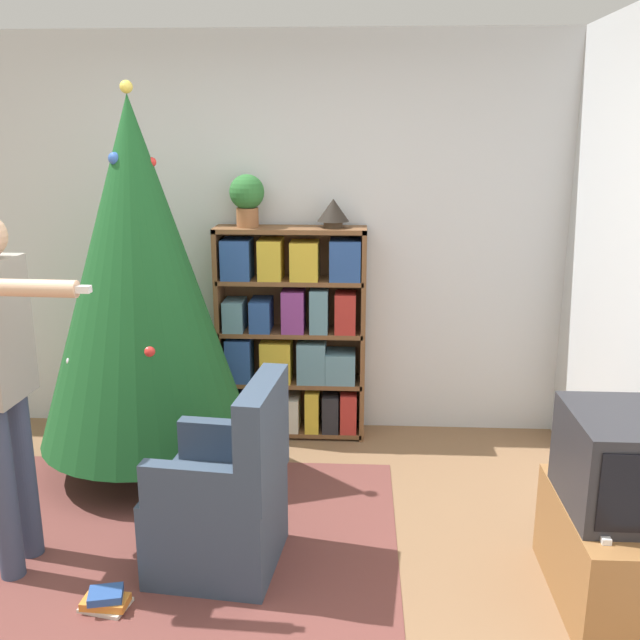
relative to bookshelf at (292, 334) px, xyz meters
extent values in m
plane|color=#846042|center=(-0.21, -1.83, -0.70)|extent=(14.00, 14.00, 0.00)
cube|color=silver|center=(-0.21, 0.21, 0.60)|extent=(8.00, 0.10, 2.60)
cube|color=brown|center=(-0.68, -1.55, -0.69)|extent=(2.64, 2.18, 0.01)
cube|color=brown|center=(-0.47, 0.01, 0.00)|extent=(0.03, 0.26, 1.40)
cube|color=brown|center=(0.46, 0.01, 0.00)|extent=(0.03, 0.26, 1.40)
cube|color=brown|center=(0.00, 0.01, 0.69)|extent=(0.97, 0.26, 0.03)
cube|color=brown|center=(0.00, 0.13, 0.00)|extent=(0.97, 0.01, 1.40)
cube|color=brown|center=(0.00, 0.01, -0.67)|extent=(0.94, 0.26, 0.03)
cube|color=#284C93|center=(-0.38, 0.00, -0.53)|extent=(0.09, 0.24, 0.24)
cube|color=gold|center=(-0.27, -0.01, -0.52)|extent=(0.08, 0.22, 0.27)
cube|color=#232328|center=(-0.13, -0.01, -0.53)|extent=(0.08, 0.24, 0.25)
cube|color=beige|center=(0.00, -0.01, -0.54)|extent=(0.10, 0.22, 0.23)
cube|color=gold|center=(0.13, 0.00, -0.51)|extent=(0.09, 0.25, 0.28)
cube|color=#232328|center=(0.26, -0.03, -0.53)|extent=(0.11, 0.19, 0.25)
cube|color=#B22D28|center=(0.38, -0.03, -0.52)|extent=(0.11, 0.19, 0.27)
cube|color=brown|center=(0.00, 0.01, -0.33)|extent=(0.94, 0.26, 0.03)
cube|color=#284C93|center=(-0.35, -0.03, -0.17)|extent=(0.16, 0.19, 0.29)
cube|color=gold|center=(-0.10, -0.01, -0.17)|extent=(0.20, 0.23, 0.27)
cube|color=#5B899E|center=(0.13, -0.02, -0.17)|extent=(0.18, 0.20, 0.27)
cube|color=#5B899E|center=(0.32, -0.01, -0.21)|extent=(0.19, 0.22, 0.20)
cube|color=brown|center=(0.00, 0.01, 0.02)|extent=(0.94, 0.26, 0.03)
cube|color=#5B899E|center=(-0.37, -0.01, 0.13)|extent=(0.13, 0.22, 0.20)
cube|color=#284C93|center=(-0.20, -0.01, 0.13)|extent=(0.13, 0.24, 0.20)
cube|color=#843889|center=(0.01, -0.03, 0.17)|extent=(0.14, 0.20, 0.27)
cube|color=#5B899E|center=(0.18, -0.01, 0.17)|extent=(0.12, 0.23, 0.28)
cube|color=#B22D28|center=(0.35, -0.03, 0.16)|extent=(0.13, 0.19, 0.26)
cube|color=brown|center=(0.00, 0.01, 0.36)|extent=(0.94, 0.26, 0.03)
cube|color=#284C93|center=(-0.35, -0.01, 0.50)|extent=(0.18, 0.23, 0.25)
cube|color=gold|center=(-0.13, 0.00, 0.50)|extent=(0.15, 0.24, 0.25)
cube|color=gold|center=(0.09, -0.02, 0.50)|extent=(0.18, 0.21, 0.24)
cube|color=#284C93|center=(0.34, 0.00, 0.50)|extent=(0.19, 0.25, 0.26)
cube|color=#996638|center=(1.53, -1.70, -0.47)|extent=(0.44, 0.79, 0.46)
cube|color=#28282D|center=(1.53, -1.70, -0.03)|extent=(0.43, 0.54, 0.42)
cube|color=white|center=(1.39, -1.94, -0.23)|extent=(0.04, 0.12, 0.02)
cylinder|color=#4C3323|center=(-0.82, -0.55, -0.65)|extent=(0.36, 0.36, 0.10)
cylinder|color=brown|center=(-0.82, -0.55, -0.54)|extent=(0.08, 0.08, 0.12)
cone|color=#195123|center=(-0.82, -0.55, 0.51)|extent=(1.24, 1.24, 1.97)
sphere|color=#335BB2|center=(-0.88, -0.63, 1.15)|extent=(0.07, 0.07, 0.07)
sphere|color=silver|center=(-1.14, -0.83, 0.07)|extent=(0.05, 0.05, 0.05)
sphere|color=silver|center=(-1.19, -0.29, -0.05)|extent=(0.05, 0.05, 0.05)
sphere|color=#335BB2|center=(-0.86, -0.42, 1.03)|extent=(0.05, 0.05, 0.05)
sphere|color=gold|center=(-0.44, -0.86, -0.16)|extent=(0.04, 0.04, 0.04)
sphere|color=red|center=(-0.71, -0.53, 1.13)|extent=(0.05, 0.05, 0.05)
sphere|color=red|center=(-0.67, -0.92, 0.16)|extent=(0.07, 0.07, 0.07)
sphere|color=silver|center=(-0.90, -0.42, 0.96)|extent=(0.06, 0.06, 0.06)
sphere|color=#E5CC4C|center=(-0.82, -0.55, 1.52)|extent=(0.07, 0.07, 0.07)
cube|color=#334256|center=(-0.22, -1.51, -0.49)|extent=(0.62, 0.62, 0.42)
cube|color=#334256|center=(0.01, -1.54, -0.03)|extent=(0.18, 0.57, 0.50)
cube|color=#334256|center=(-0.19, -1.28, -0.18)|extent=(0.51, 0.13, 0.20)
cube|color=#334256|center=(-0.24, -1.75, -0.18)|extent=(0.51, 0.13, 0.20)
cylinder|color=#38425B|center=(-1.14, -1.49, -0.28)|extent=(0.11, 0.11, 0.84)
cylinder|color=#38425B|center=(-1.15, -1.67, -0.28)|extent=(0.11, 0.11, 0.84)
cylinder|color=#DBAD89|center=(-1.13, -1.38, 0.42)|extent=(0.07, 0.07, 0.50)
cylinder|color=#DBAD89|center=(-0.91, -1.79, 0.70)|extent=(0.48, 0.09, 0.07)
cube|color=white|center=(-0.67, -1.80, 0.70)|extent=(0.11, 0.04, 0.03)
cylinder|color=#935B38|center=(-0.27, 0.01, 0.76)|extent=(0.14, 0.14, 0.12)
sphere|color=#2D7033|center=(-0.27, 0.01, 0.92)|extent=(0.22, 0.22, 0.22)
cylinder|color=#473828|center=(0.27, 0.01, 0.72)|extent=(0.12, 0.12, 0.04)
cone|color=black|center=(0.27, 0.01, 0.81)|extent=(0.20, 0.20, 0.14)
cube|color=orange|center=(-0.35, -0.85, -0.69)|extent=(0.19, 0.14, 0.02)
cube|color=#232328|center=(-0.36, -0.86, -0.66)|extent=(0.19, 0.17, 0.03)
cube|color=#5B899E|center=(-0.35, -0.86, -0.63)|extent=(0.21, 0.18, 0.02)
cube|color=beige|center=(-0.64, -1.87, -0.69)|extent=(0.22, 0.18, 0.02)
cube|color=orange|center=(-0.64, -1.88, -0.66)|extent=(0.20, 0.12, 0.03)
cube|color=#284C93|center=(-0.63, -1.88, -0.63)|extent=(0.16, 0.14, 0.03)
camera|label=1|loc=(0.43, -4.47, 1.30)|focal=40.00mm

